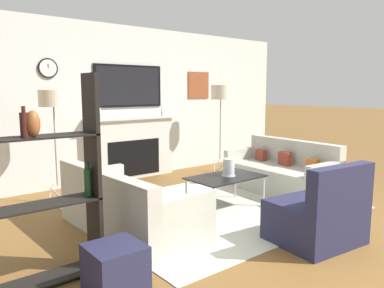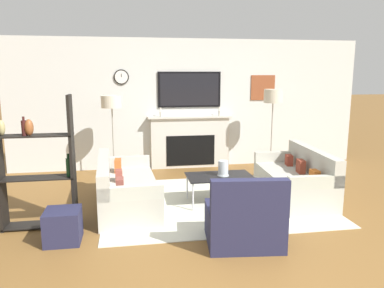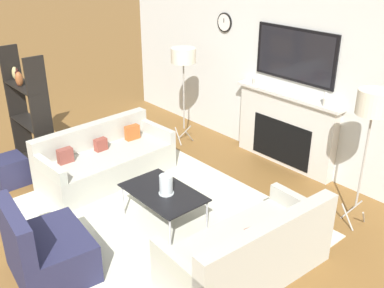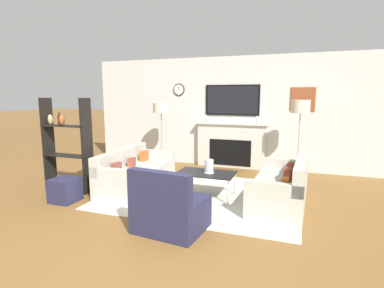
% 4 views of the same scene
% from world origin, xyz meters
% --- Properties ---
extents(ground_plane, '(60.00, 60.00, 0.00)m').
position_xyz_m(ground_plane, '(0.00, 0.00, 0.00)').
color(ground_plane, brown).
extents(fireplace_wall, '(7.47, 0.28, 2.70)m').
position_xyz_m(fireplace_wall, '(0.00, 4.62, 1.22)').
color(fireplace_wall, silver).
rests_on(fireplace_wall, ground_plane).
extents(area_rug, '(3.34, 2.68, 0.01)m').
position_xyz_m(area_rug, '(0.00, 2.26, 0.01)').
color(area_rug, beige).
rests_on(area_rug, ground_plane).
extents(couch_left, '(0.93, 1.89, 0.74)m').
position_xyz_m(couch_left, '(-1.36, 2.25, 0.27)').
color(couch_left, '#B5B4A7').
rests_on(couch_left, ground_plane).
extents(couch_right, '(0.89, 1.78, 0.80)m').
position_xyz_m(couch_right, '(1.37, 2.25, 0.28)').
color(couch_right, '#B5B4A7').
rests_on(couch_right, ground_plane).
extents(armchair, '(0.93, 0.81, 0.86)m').
position_xyz_m(armchair, '(0.03, 0.74, 0.29)').
color(armchair, '#242542').
rests_on(armchair, ground_plane).
extents(coffee_table, '(1.01, 0.62, 0.44)m').
position_xyz_m(coffee_table, '(0.08, 2.18, 0.41)').
color(coffee_table, black).
rests_on(coffee_table, ground_plane).
extents(hurricane_candle, '(0.18, 0.18, 0.24)m').
position_xyz_m(hurricane_candle, '(0.13, 2.18, 0.54)').
color(hurricane_candle, silver).
rests_on(hurricane_candle, coffee_table).
extents(floor_lamp_left, '(0.39, 0.39, 1.59)m').
position_xyz_m(floor_lamp_left, '(-1.58, 3.89, 1.44)').
color(floor_lamp_left, '#9E998E').
rests_on(floor_lamp_left, ground_plane).
extents(floor_lamp_right, '(0.37, 0.37, 1.69)m').
position_xyz_m(floor_lamp_right, '(1.58, 3.89, 1.52)').
color(floor_lamp_right, '#9E998E').
rests_on(floor_lamp_right, ground_plane).
extents(shelf_unit, '(0.93, 0.28, 1.73)m').
position_xyz_m(shelf_unit, '(-2.46, 1.69, 0.85)').
color(shelf_unit, black).
rests_on(shelf_unit, ground_plane).
extents(ottoman, '(0.41, 0.41, 0.40)m').
position_xyz_m(ottoman, '(-2.08, 1.17, 0.20)').
color(ottoman, '#242542').
rests_on(ottoman, ground_plane).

